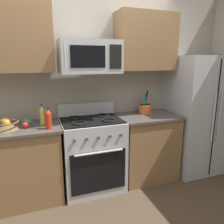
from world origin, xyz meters
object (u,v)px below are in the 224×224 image
(utensil_crock, at_px, (145,108))
(prep_bowl, at_px, (26,121))
(bottle_oil, at_px, (42,115))
(bottle_hot_sauce, at_px, (48,119))
(apple_loose, at_px, (25,125))
(refrigerator, at_px, (198,115))
(microwave, at_px, (89,57))
(range_oven, at_px, (92,153))
(fruit_basket, at_px, (7,125))

(utensil_crock, relative_size, prep_bowl, 2.53)
(utensil_crock, xyz_separation_m, prep_bowl, (-1.57, 0.03, -0.05))
(bottle_oil, distance_m, prep_bowl, 0.23)
(bottle_oil, distance_m, bottle_hot_sauce, 0.21)
(apple_loose, bearing_deg, prep_bowl, 88.33)
(refrigerator, relative_size, utensil_crock, 5.30)
(utensil_crock, distance_m, bottle_oil, 1.39)
(refrigerator, xyz_separation_m, bottle_oil, (-2.20, 0.06, 0.17))
(bottle_oil, bearing_deg, bottle_hot_sauce, -74.15)
(microwave, distance_m, bottle_oil, 0.88)
(prep_bowl, bearing_deg, range_oven, -11.77)
(microwave, xyz_separation_m, fruit_basket, (-0.95, -0.05, -0.72))
(apple_loose, bearing_deg, microwave, 5.53)
(range_oven, height_order, prep_bowl, range_oven)
(microwave, height_order, fruit_basket, microwave)
(refrigerator, distance_m, utensil_crock, 0.84)
(bottle_hot_sauce, bearing_deg, utensil_crock, 12.05)
(bottle_oil, xyz_separation_m, prep_bowl, (-0.18, 0.12, -0.08))
(bottle_oil, bearing_deg, microwave, -1.41)
(apple_loose, relative_size, prep_bowl, 0.58)
(apple_loose, height_order, bottle_hot_sauce, bottle_hot_sauce)
(fruit_basket, distance_m, prep_bowl, 0.27)
(fruit_basket, relative_size, bottle_oil, 1.04)
(fruit_basket, distance_m, apple_loose, 0.19)
(apple_loose, height_order, bottle_oil, bottle_oil)
(range_oven, relative_size, fruit_basket, 4.39)
(microwave, distance_m, fruit_basket, 1.20)
(apple_loose, bearing_deg, fruit_basket, 171.38)
(microwave, bearing_deg, bottle_hot_sauce, -160.34)
(apple_loose, bearing_deg, utensil_crock, 6.25)
(utensil_crock, height_order, apple_loose, utensil_crock)
(refrigerator, relative_size, bottle_oil, 7.16)
(bottle_oil, bearing_deg, range_oven, -3.94)
(range_oven, distance_m, refrigerator, 1.67)
(apple_loose, distance_m, bottle_hot_sauce, 0.28)
(apple_loose, xyz_separation_m, prep_bowl, (0.01, 0.21, -0.01))
(microwave, bearing_deg, prep_bowl, 170.09)
(microwave, xyz_separation_m, utensil_crock, (0.81, 0.10, -0.70))
(range_oven, distance_m, microwave, 1.21)
(refrigerator, bearing_deg, microwave, 178.49)
(range_oven, distance_m, bottle_oil, 0.80)
(microwave, height_order, bottle_hot_sauce, microwave)
(range_oven, height_order, bottle_oil, bottle_oil)
(utensil_crock, bearing_deg, bottle_oil, -176.53)
(fruit_basket, bearing_deg, bottle_hot_sauce, -18.04)
(bottle_oil, height_order, prep_bowl, bottle_oil)
(apple_loose, bearing_deg, refrigerator, 0.75)
(apple_loose, bearing_deg, range_oven, 3.62)
(microwave, xyz_separation_m, bottle_oil, (-0.58, 0.01, -0.66))
(utensil_crock, xyz_separation_m, fruit_basket, (-1.77, -0.14, -0.02))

